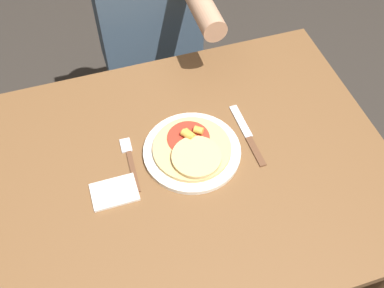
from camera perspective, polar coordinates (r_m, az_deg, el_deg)
ground_plane at (r=1.87m, az=0.09°, el=-15.94°), size 8.00×8.00×0.00m
dining_table at (r=1.29m, az=0.13°, el=-5.80°), size 1.05×0.83×0.77m
plate at (r=1.20m, az=0.00°, el=-0.94°), size 0.26×0.26×0.01m
pizza at (r=1.18m, az=0.08°, el=-0.60°), size 0.21×0.21×0.04m
fork at (r=1.20m, az=-7.87°, el=-2.06°), size 0.03×0.18×0.00m
knife at (r=1.25m, az=7.11°, el=1.06°), size 0.03×0.22×0.00m
napkin at (r=1.15m, az=-9.83°, el=-6.05°), size 0.12×0.08×0.01m
person_diner at (r=1.67m, az=-5.63°, el=16.33°), size 0.36×0.52×1.28m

